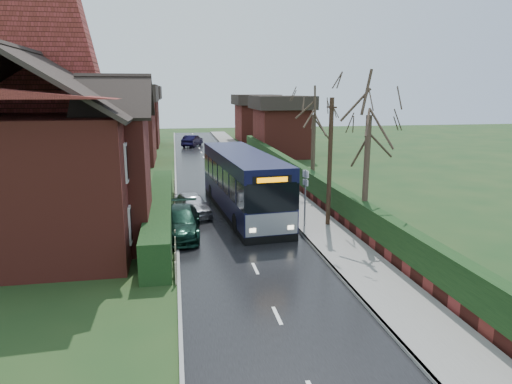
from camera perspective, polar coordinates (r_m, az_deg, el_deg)
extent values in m
plane|color=#30421C|center=(20.47, -1.08, -7.53)|extent=(140.00, 140.00, 0.00)
cube|color=black|center=(29.98, -4.09, -1.02)|extent=(6.00, 100.00, 0.02)
cube|color=slate|center=(30.69, 3.82, -0.59)|extent=(2.50, 100.00, 0.14)
cube|color=gray|center=(30.43, 1.63, -0.68)|extent=(0.12, 100.00, 0.14)
cube|color=gray|center=(29.82, -9.93, -1.18)|extent=(0.12, 100.00, 0.10)
cube|color=black|center=(24.81, -11.87, -2.27)|extent=(1.20, 16.00, 1.60)
cube|color=maroon|center=(31.04, 6.61, -0.06)|extent=(0.30, 50.00, 0.60)
cube|color=black|center=(30.86, 6.65, 1.57)|extent=(0.60, 50.00, 1.20)
cube|color=maroon|center=(25.06, -23.84, 2.22)|extent=(8.00, 14.00, 6.00)
cube|color=maroon|center=(21.52, -16.60, 1.24)|extent=(2.50, 4.00, 6.00)
cube|color=brown|center=(28.52, -21.04, 16.12)|extent=(0.90, 1.40, 2.20)
cube|color=silver|center=(19.85, -15.38, -3.78)|extent=(0.08, 1.20, 1.60)
cube|color=black|center=(19.85, -15.30, -3.78)|extent=(0.03, 0.95, 1.35)
cube|color=silver|center=(19.30, -15.83, 3.65)|extent=(0.08, 1.20, 1.60)
cube|color=black|center=(19.30, -15.74, 3.66)|extent=(0.03, 0.95, 1.35)
cube|color=silver|center=(23.71, -14.56, -1.10)|extent=(0.08, 1.20, 1.60)
cube|color=black|center=(23.70, -14.48, -1.09)|extent=(0.03, 0.95, 1.35)
cube|color=silver|center=(23.25, -14.91, 5.14)|extent=(0.08, 1.20, 1.60)
cube|color=black|center=(23.25, -14.83, 5.15)|extent=(0.03, 0.95, 1.35)
cube|color=silver|center=(27.60, -13.96, 0.83)|extent=(0.08, 1.20, 1.60)
cube|color=black|center=(27.60, -13.90, 0.83)|extent=(0.03, 0.95, 1.35)
cube|color=silver|center=(27.21, -14.25, 6.20)|extent=(0.08, 1.20, 1.60)
cube|color=black|center=(27.21, -14.19, 6.20)|extent=(0.03, 0.95, 1.35)
cube|color=silver|center=(30.05, -13.67, 1.78)|extent=(0.08, 1.20, 1.60)
cube|color=black|center=(30.05, -13.61, 1.79)|extent=(0.03, 0.95, 1.35)
cube|color=silver|center=(29.69, -13.93, 6.72)|extent=(0.08, 1.20, 1.60)
cube|color=black|center=(29.69, -13.87, 6.72)|extent=(0.03, 0.95, 1.35)
cube|color=black|center=(26.68, -1.66, -0.58)|extent=(3.64, 11.82, 1.21)
cube|color=black|center=(26.42, -1.68, 2.04)|extent=(3.66, 11.83, 1.27)
cube|color=black|center=(26.26, -1.69, 4.15)|extent=(3.64, 11.82, 0.70)
cube|color=black|center=(26.87, -1.65, -2.21)|extent=(3.64, 11.82, 0.37)
cube|color=gray|center=(21.30, 1.96, -4.03)|extent=(2.54, 0.34, 1.06)
cube|color=black|center=(20.94, 2.01, -0.72)|extent=(2.38, 0.28, 1.38)
cube|color=black|center=(20.76, 2.03, 1.55)|extent=(1.85, 0.24, 0.37)
cube|color=#FF8C00|center=(20.73, 2.06, 1.53)|extent=(1.45, 0.17, 0.23)
cube|color=black|center=(21.50, 1.96, -5.88)|extent=(2.59, 0.36, 0.32)
cube|color=#FFF2CC|center=(21.06, -0.41, -4.82)|extent=(0.30, 0.08, 0.19)
cube|color=#FFF2CC|center=(21.58, 4.36, -4.42)|extent=(0.30, 0.08, 0.19)
cylinder|color=black|center=(23.02, -2.39, -3.91)|extent=(0.38, 1.04, 1.02)
cylinder|color=black|center=(23.64, 3.28, -3.48)|extent=(0.38, 1.04, 1.02)
cylinder|color=black|center=(30.11, -5.52, -0.02)|extent=(0.38, 1.04, 1.02)
cylinder|color=black|center=(30.59, -1.10, 0.24)|extent=(0.38, 1.04, 1.02)
imported|color=silver|center=(26.46, -8.01, -1.54)|extent=(2.42, 4.04, 1.29)
imported|color=black|center=(22.83, -9.48, -3.73)|extent=(2.19, 4.90, 1.40)
imported|color=black|center=(59.73, -7.97, 6.37)|extent=(3.00, 4.71, 1.47)
cylinder|color=slate|center=(23.63, 6.15, -0.92)|extent=(0.09, 0.09, 3.10)
cube|color=white|center=(23.36, 6.23, 2.26)|extent=(0.21, 0.46, 0.35)
cube|color=white|center=(23.44, 6.20, 1.19)|extent=(0.18, 0.42, 0.31)
cylinder|color=black|center=(23.76, 9.20, 3.48)|extent=(0.23, 0.23, 6.70)
cube|color=black|center=(23.48, 9.45, 10.42)|extent=(0.25, 0.86, 0.08)
cylinder|color=#392B21|center=(22.57, 13.58, 1.81)|extent=(0.28, 0.28, 5.92)
cylinder|color=#3B2E23|center=(32.05, 7.15, 4.73)|extent=(0.29, 0.29, 5.44)
cylinder|color=#3B2F23|center=(32.05, -27.89, 4.68)|extent=(0.32, 0.32, 6.89)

